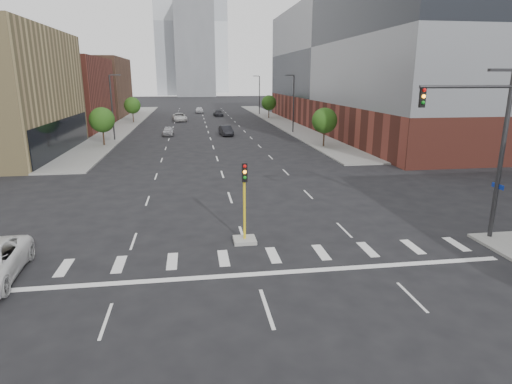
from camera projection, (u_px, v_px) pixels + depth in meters
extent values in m
plane|color=black|center=(277.00, 338.00, 14.63)|extent=(400.00, 400.00, 0.00)
cube|color=gray|center=(128.00, 123.00, 83.18)|extent=(5.00, 92.00, 0.15)
cube|color=gray|center=(279.00, 121.00, 87.45)|extent=(5.00, 92.00, 0.15)
cube|color=brown|center=(42.00, 94.00, 72.22)|extent=(20.00, 22.00, 12.00)
cube|color=brown|center=(80.00, 87.00, 96.93)|extent=(20.00, 24.00, 13.00)
cube|color=brown|center=(375.00, 114.00, 75.50)|extent=(24.00, 70.00, 5.00)
cube|color=slate|center=(380.00, 48.00, 72.66)|extent=(24.00, 70.00, 17.00)
cube|color=#B2B7BC|center=(177.00, 23.00, 214.62)|extent=(22.00, 22.00, 70.00)
cube|color=#B2B7BC|center=(210.00, 23.00, 254.10)|extent=(20.00, 20.00, 80.00)
cube|color=slate|center=(195.00, 48.00, 200.01)|extent=(18.00, 18.00, 44.00)
cube|color=#999993|center=(245.00, 240.00, 23.21)|extent=(1.20, 1.20, 0.20)
cylinder|color=gold|center=(244.00, 210.00, 22.77)|extent=(0.14, 0.14, 3.20)
cube|color=black|center=(245.00, 172.00, 22.05)|extent=(0.28, 0.18, 1.00)
sphere|color=red|center=(245.00, 166.00, 21.86)|extent=(0.18, 0.18, 0.18)
sphere|color=orange|center=(245.00, 172.00, 21.94)|extent=(0.18, 0.18, 0.18)
sphere|color=#0C7F19|center=(245.00, 178.00, 22.02)|extent=(0.18, 0.18, 0.18)
cylinder|color=#2D2D30|center=(501.00, 159.00, 22.55)|extent=(0.24, 0.24, 9.00)
cylinder|color=#2D2D30|center=(467.00, 87.00, 21.24)|extent=(5.00, 0.16, 0.16)
cube|color=black|center=(422.00, 97.00, 21.04)|extent=(0.28, 0.18, 1.00)
sphere|color=red|center=(424.00, 90.00, 20.84)|extent=(0.18, 0.18, 0.18)
sphere|color=orange|center=(424.00, 96.00, 20.91)|extent=(0.18, 0.18, 0.18)
sphere|color=#0C7F19|center=(423.00, 103.00, 20.99)|extent=(0.18, 0.18, 0.18)
cube|color=#2D2D30|center=(500.00, 70.00, 21.27)|extent=(1.20, 0.25, 0.15)
cube|color=navy|center=(498.00, 186.00, 22.95)|extent=(0.04, 0.90, 0.25)
cylinder|color=#2D2D30|center=(293.00, 105.00, 67.93)|extent=(0.20, 0.20, 9.00)
cube|color=#2D2D30|center=(289.00, 75.00, 66.66)|extent=(1.40, 0.22, 0.15)
cylinder|color=#2D2D30|center=(259.00, 96.00, 101.37)|extent=(0.20, 0.20, 9.00)
cube|color=#2D2D30|center=(256.00, 76.00, 100.09)|extent=(1.40, 0.22, 0.15)
cylinder|color=#2D2D30|center=(112.00, 108.00, 59.32)|extent=(0.20, 0.20, 9.00)
cube|color=#2D2D30|center=(115.00, 75.00, 58.27)|extent=(1.40, 0.22, 0.15)
cylinder|color=#382619|center=(104.00, 138.00, 55.37)|extent=(0.20, 0.20, 1.75)
sphere|color=#1D4512|center=(102.00, 120.00, 54.75)|extent=(3.20, 3.20, 3.20)
cylinder|color=#382619|center=(133.00, 118.00, 84.03)|extent=(0.20, 0.20, 1.75)
sphere|color=#1D4512|center=(132.00, 105.00, 83.41)|extent=(3.20, 3.20, 3.20)
cylinder|color=#382619|center=(324.00, 139.00, 54.57)|extent=(0.20, 0.20, 1.75)
sphere|color=#1D4512|center=(325.00, 120.00, 53.96)|extent=(3.20, 3.20, 3.20)
cylinder|color=#382619|center=(269.00, 114.00, 92.79)|extent=(0.20, 0.20, 1.75)
sphere|color=#1D4512|center=(269.00, 103.00, 92.17)|extent=(3.20, 3.20, 3.20)
imported|color=#9F9FA4|center=(168.00, 131.00, 65.68)|extent=(1.68, 4.12, 1.40)
imported|color=black|center=(226.00, 131.00, 65.81)|extent=(2.12, 4.71, 1.50)
imported|color=silver|center=(180.00, 117.00, 87.38)|extent=(3.29, 6.06, 1.61)
imported|color=black|center=(218.00, 113.00, 98.40)|extent=(2.24, 4.85, 1.37)
imported|color=silver|center=(199.00, 110.00, 107.71)|extent=(1.89, 4.56, 1.55)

